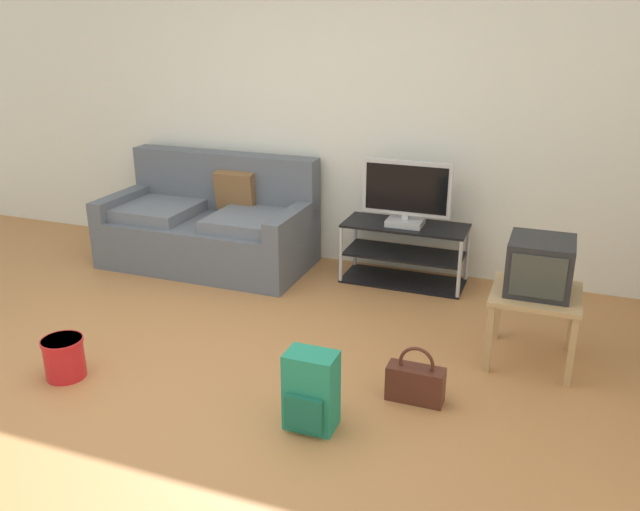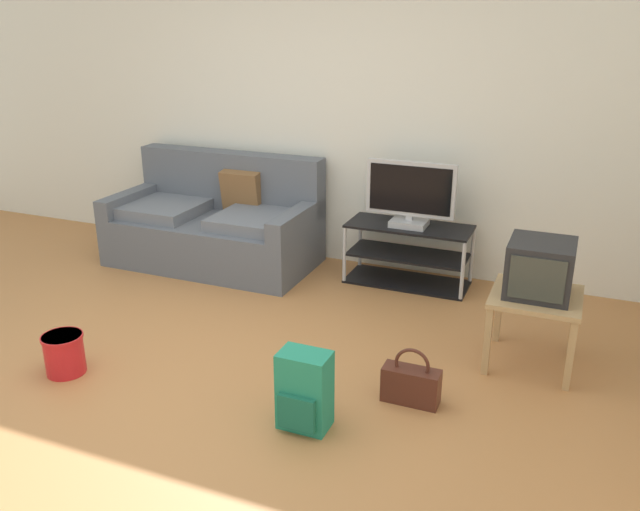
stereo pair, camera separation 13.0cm
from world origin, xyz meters
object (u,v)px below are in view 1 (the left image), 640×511
object	(u,v)px
flat_tv	(406,194)
cleaning_bucket	(64,357)
couch	(211,226)
handbag	(415,382)
tv_stand	(404,253)
crt_tv	(540,266)
backpack	(311,391)
side_table	(535,303)

from	to	relation	value
flat_tv	cleaning_bucket	size ratio (longest dim) A/B	2.79
couch	handbag	distance (m)	2.70
tv_stand	flat_tv	bearing A→B (deg)	-90.00
flat_tv	cleaning_bucket	bearing A→B (deg)	-125.51
flat_tv	handbag	distance (m)	1.86
crt_tv	backpack	distance (m)	1.62
cleaning_bucket	couch	bearing A→B (deg)	94.10
couch	side_table	bearing A→B (deg)	-16.95
flat_tv	crt_tv	xyz separation A→B (m)	(1.07, -0.95, -0.11)
side_table	cleaning_bucket	distance (m)	2.90
flat_tv	side_table	xyz separation A→B (m)	(1.07, -0.97, -0.35)
tv_stand	cleaning_bucket	world-z (taller)	tv_stand
flat_tv	cleaning_bucket	xyz separation A→B (m)	(-1.55, -2.18, -0.62)
flat_tv	couch	bearing A→B (deg)	-175.83
tv_stand	handbag	bearing A→B (deg)	-73.93
couch	tv_stand	xyz separation A→B (m)	(1.70, 0.15, -0.09)
side_table	cleaning_bucket	xyz separation A→B (m)	(-2.62, -1.21, -0.26)
flat_tv	handbag	size ratio (longest dim) A/B	2.08
backpack	flat_tv	bearing A→B (deg)	115.39
backpack	tv_stand	bearing A→B (deg)	115.38
couch	tv_stand	bearing A→B (deg)	4.92
crt_tv	cleaning_bucket	world-z (taller)	crt_tv
couch	cleaning_bucket	distance (m)	2.07
couch	crt_tv	distance (m)	2.91
crt_tv	side_table	bearing A→B (deg)	-90.00
tv_stand	flat_tv	xyz separation A→B (m)	(0.00, -0.02, 0.50)
flat_tv	cleaning_bucket	world-z (taller)	flat_tv
flat_tv	backpack	world-z (taller)	flat_tv
backpack	cleaning_bucket	distance (m)	1.59
couch	crt_tv	bearing A→B (deg)	-16.64
couch	tv_stand	world-z (taller)	couch
flat_tv	side_table	distance (m)	1.48
side_table	cleaning_bucket	size ratio (longest dim) A/B	2.10
crt_tv	backpack	world-z (taller)	crt_tv
backpack	handbag	bearing A→B (deg)	68.40
couch	handbag	size ratio (longest dim) A/B	5.20
side_table	cleaning_bucket	world-z (taller)	side_table
tv_stand	side_table	distance (m)	1.46
tv_stand	backpack	size ratio (longest dim) A/B	2.27
flat_tv	crt_tv	size ratio (longest dim) A/B	1.77
side_table	tv_stand	bearing A→B (deg)	137.13
couch	flat_tv	distance (m)	1.76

